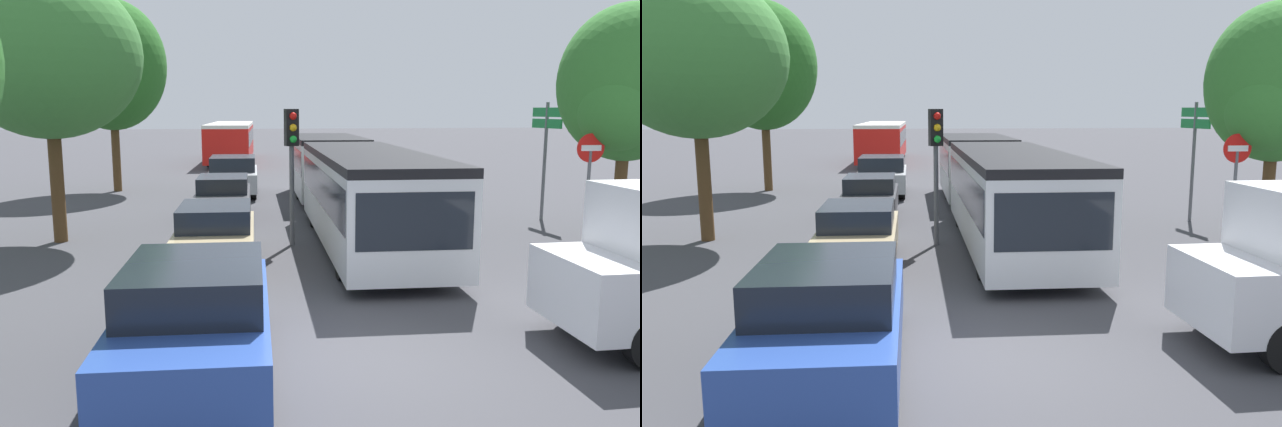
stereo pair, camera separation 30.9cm
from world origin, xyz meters
The scene contains 13 objects.
ground_plane centered at (0.00, 0.00, 0.00)m, with size 200.00×200.00×0.00m, color #3D3D42.
articulated_bus centered at (1.70, 10.27, 1.38)m, with size 2.74×16.09×2.38m.
city_bus_rear centered at (-1.98, 32.72, 1.44)m, with size 3.09×11.70×2.49m.
queued_car_blue centered at (-2.07, -0.25, 0.76)m, with size 1.94×4.38×1.51m.
queued_car_tan centered at (-2.02, 5.49, 0.69)m, with size 1.74×3.93×1.35m.
queued_car_graphite centered at (-2.00, 11.44, 0.68)m, with size 1.73×3.91×1.34m.
queued_car_silver centered at (-1.74, 16.96, 0.78)m, with size 1.99×4.48×1.54m.
traffic_light centered at (-0.19, 7.30, 2.50)m, with size 0.36×0.39×3.40m.
no_entry_sign centered at (6.94, 6.05, 1.88)m, with size 0.70×0.08×2.82m.
direction_sign_post centered at (7.79, 9.95, 2.55)m, with size 0.27×1.39×3.60m.
tree_left_mid centered at (-6.19, 8.52, 4.61)m, with size 4.56×4.56×6.80m.
tree_left_far centered at (-6.48, 18.66, 5.00)m, with size 4.40×4.40×7.76m.
tree_right_near centered at (8.21, 6.74, 3.94)m, with size 3.43×3.43×6.03m.
Camera 2 is at (-1.17, -8.11, 3.41)m, focal length 35.00 mm.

